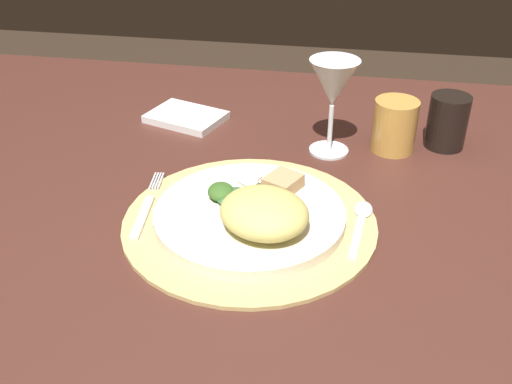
{
  "coord_description": "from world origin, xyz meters",
  "views": [
    {
      "loc": [
        0.11,
        -0.7,
        1.21
      ],
      "look_at": [
        -0.02,
        0.0,
        0.77
      ],
      "focal_mm": 41.74,
      "sensor_mm": 36.0,
      "label": 1
    }
  ],
  "objects_px": {
    "dining_table": "(267,294)",
    "dinner_plate": "(250,215)",
    "napkin": "(186,117)",
    "dark_tumbler": "(447,122)",
    "fork": "(147,207)",
    "spoon": "(361,219)",
    "wine_glass": "(333,86)",
    "amber_tumbler": "(395,126)"
  },
  "relations": [
    {
      "from": "fork",
      "to": "spoon",
      "type": "relative_size",
      "value": 1.23
    },
    {
      "from": "spoon",
      "to": "napkin",
      "type": "xyz_separation_m",
      "value": [
        -0.32,
        0.28,
        -0.0
      ]
    },
    {
      "from": "dining_table",
      "to": "dinner_plate",
      "type": "bearing_deg",
      "value": -109.06
    },
    {
      "from": "fork",
      "to": "dinner_plate",
      "type": "bearing_deg",
      "value": -1.02
    },
    {
      "from": "spoon",
      "to": "wine_glass",
      "type": "xyz_separation_m",
      "value": [
        -0.06,
        0.2,
        0.11
      ]
    },
    {
      "from": "napkin",
      "to": "wine_glass",
      "type": "relative_size",
      "value": 0.83
    },
    {
      "from": "dining_table",
      "to": "dark_tumbler",
      "type": "relative_size",
      "value": 16.36
    },
    {
      "from": "dinner_plate",
      "to": "wine_glass",
      "type": "distance_m",
      "value": 0.27
    },
    {
      "from": "amber_tumbler",
      "to": "dark_tumbler",
      "type": "bearing_deg",
      "value": 17.82
    },
    {
      "from": "fork",
      "to": "napkin",
      "type": "relative_size",
      "value": 1.28
    },
    {
      "from": "fork",
      "to": "dark_tumbler",
      "type": "relative_size",
      "value": 1.87
    },
    {
      "from": "napkin",
      "to": "dark_tumbler",
      "type": "bearing_deg",
      "value": -2.79
    },
    {
      "from": "dinner_plate",
      "to": "wine_glass",
      "type": "height_order",
      "value": "wine_glass"
    },
    {
      "from": "dark_tumbler",
      "to": "amber_tumbler",
      "type": "bearing_deg",
      "value": -162.18
    },
    {
      "from": "dinner_plate",
      "to": "dark_tumbler",
      "type": "bearing_deg",
      "value": 45.21
    },
    {
      "from": "amber_tumbler",
      "to": "fork",
      "type": "bearing_deg",
      "value": -143.53
    },
    {
      "from": "wine_glass",
      "to": "dinner_plate",
      "type": "bearing_deg",
      "value": -111.72
    },
    {
      "from": "dinner_plate",
      "to": "napkin",
      "type": "relative_size",
      "value": 1.98
    },
    {
      "from": "dining_table",
      "to": "amber_tumbler",
      "type": "bearing_deg",
      "value": 49.22
    },
    {
      "from": "dinner_plate",
      "to": "fork",
      "type": "distance_m",
      "value": 0.15
    },
    {
      "from": "fork",
      "to": "amber_tumbler",
      "type": "xyz_separation_m",
      "value": [
        0.34,
        0.25,
        0.03
      ]
    },
    {
      "from": "fork",
      "to": "dark_tumbler",
      "type": "height_order",
      "value": "dark_tumbler"
    },
    {
      "from": "dining_table",
      "to": "fork",
      "type": "xyz_separation_m",
      "value": [
        -0.16,
        -0.05,
        0.18
      ]
    },
    {
      "from": "napkin",
      "to": "wine_glass",
      "type": "xyz_separation_m",
      "value": [
        0.27,
        -0.08,
        0.11
      ]
    },
    {
      "from": "spoon",
      "to": "napkin",
      "type": "bearing_deg",
      "value": 139.23
    },
    {
      "from": "dining_table",
      "to": "wine_glass",
      "type": "distance_m",
      "value": 0.34
    },
    {
      "from": "dark_tumbler",
      "to": "dining_table",
      "type": "bearing_deg",
      "value": -138.49
    },
    {
      "from": "dining_table",
      "to": "fork",
      "type": "distance_m",
      "value": 0.25
    },
    {
      "from": "dining_table",
      "to": "wine_glass",
      "type": "bearing_deg",
      "value": 67.57
    },
    {
      "from": "fork",
      "to": "amber_tumbler",
      "type": "distance_m",
      "value": 0.43
    },
    {
      "from": "dinner_plate",
      "to": "napkin",
      "type": "bearing_deg",
      "value": 119.81
    },
    {
      "from": "fork",
      "to": "napkin",
      "type": "distance_m",
      "value": 0.3
    },
    {
      "from": "wine_glass",
      "to": "amber_tumbler",
      "type": "height_order",
      "value": "wine_glass"
    },
    {
      "from": "dark_tumbler",
      "to": "fork",
      "type": "bearing_deg",
      "value": -146.78
    },
    {
      "from": "dinner_plate",
      "to": "napkin",
      "type": "xyz_separation_m",
      "value": [
        -0.17,
        0.3,
        -0.01
      ]
    },
    {
      "from": "spoon",
      "to": "fork",
      "type": "bearing_deg",
      "value": -175.58
    },
    {
      "from": "dinner_plate",
      "to": "fork",
      "type": "xyz_separation_m",
      "value": [
        -0.15,
        0.0,
        -0.01
      ]
    },
    {
      "from": "wine_glass",
      "to": "amber_tumbler",
      "type": "distance_m",
      "value": 0.13
    },
    {
      "from": "spoon",
      "to": "wine_glass",
      "type": "relative_size",
      "value": 0.87
    },
    {
      "from": "dinner_plate",
      "to": "spoon",
      "type": "bearing_deg",
      "value": 9.71
    },
    {
      "from": "napkin",
      "to": "spoon",
      "type": "bearing_deg",
      "value": -40.77
    },
    {
      "from": "napkin",
      "to": "dark_tumbler",
      "type": "distance_m",
      "value": 0.46
    }
  ]
}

